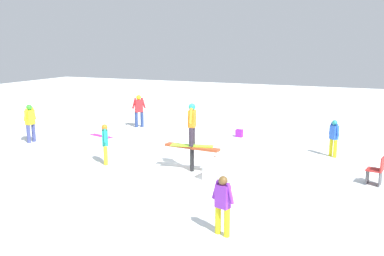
{
  "coord_description": "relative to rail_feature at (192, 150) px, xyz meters",
  "views": [
    {
      "loc": [
        -5.41,
        12.44,
        4.18
      ],
      "look_at": [
        0.0,
        0.0,
        1.45
      ],
      "focal_mm": 40.0,
      "sensor_mm": 36.0,
      "label": 1
    }
  ],
  "objects": [
    {
      "name": "ground_plane",
      "position": [
        0.0,
        0.0,
        -0.7
      ],
      "size": [
        60.0,
        60.0,
        0.0
      ],
      "primitive_type": "plane",
      "color": "white"
    },
    {
      "name": "rail_feature",
      "position": [
        0.0,
        0.0,
        0.0
      ],
      "size": [
        1.94,
        0.44,
        0.85
      ],
      "rotation": [
        0.0,
        0.0,
        -0.09
      ],
      "color": "black",
      "rests_on": "ground"
    },
    {
      "name": "snow_kicker_ramp",
      "position": [
        -1.67,
        0.14,
        -0.41
      ],
      "size": [
        1.92,
        1.65,
        0.59
      ],
      "primitive_type": "cube",
      "rotation": [
        0.0,
        0.0,
        -0.09
      ],
      "color": "white",
      "rests_on": "ground"
    },
    {
      "name": "main_rider_on_rail",
      "position": [
        0.0,
        0.0,
        0.86
      ],
      "size": [
        1.42,
        0.75,
        1.41
      ],
      "rotation": [
        0.0,
        0.0,
        0.22
      ],
      "color": "#90DC2B",
      "rests_on": "rail_feature"
    },
    {
      "name": "bystander_purple",
      "position": [
        -2.52,
        4.11,
        0.06
      ],
      "size": [
        0.59,
        0.28,
        1.36
      ],
      "rotation": [
        0.0,
        0.0,
        2.83
      ],
      "color": "yellow",
      "rests_on": "ground"
    },
    {
      "name": "bystander_yellow",
      "position": [
        7.94,
        -1.1,
        0.21
      ],
      "size": [
        0.24,
        0.68,
        1.62
      ],
      "rotation": [
        0.0,
        0.0,
        4.7
      ],
      "color": "#3B437C",
      "rests_on": "ground"
    },
    {
      "name": "bystander_teal",
      "position": [
        3.09,
        0.43,
        0.09
      ],
      "size": [
        0.41,
        0.55,
        1.41
      ],
      "rotation": [
        0.0,
        0.0,
        5.31
      ],
      "color": "yellow",
      "rests_on": "ground"
    },
    {
      "name": "bystander_blue",
      "position": [
        -4.08,
        -3.76,
        0.08
      ],
      "size": [
        0.45,
        0.47,
        1.38
      ],
      "rotation": [
        0.0,
        0.0,
        5.47
      ],
      "color": "yellow",
      "rests_on": "ground"
    },
    {
      "name": "bystander_red",
      "position": [
        5.42,
        -5.82,
        0.2
      ],
      "size": [
        0.58,
        0.54,
        1.62
      ],
      "rotation": [
        0.0,
        0.0,
        3.87
      ],
      "color": "navy",
      "rests_on": "ground"
    },
    {
      "name": "loose_snowboard_magenta",
      "position": [
        5.9,
        -3.25,
        -0.69
      ],
      "size": [
        1.29,
        0.6,
        0.02
      ],
      "primitive_type": "cube",
      "rotation": [
        0.0,
        0.0,
        2.88
      ],
      "color": "#D3259C",
      "rests_on": "ground"
    },
    {
      "name": "folding_chair",
      "position": [
        -5.57,
        -0.9,
        -0.29
      ],
      "size": [
        0.51,
        0.51,
        0.88
      ],
      "rotation": [
        0.0,
        0.0,
        1.38
      ],
      "color": "#3F3F44",
      "rests_on": "ground"
    },
    {
      "name": "backpack_on_snow",
      "position": [
        0.12,
        -5.61,
        -0.53
      ],
      "size": [
        0.32,
        0.24,
        0.34
      ],
      "primitive_type": "cube",
      "rotation": [
        0.0,
        0.0,
        3.06
      ],
      "color": "purple",
      "rests_on": "ground"
    }
  ]
}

